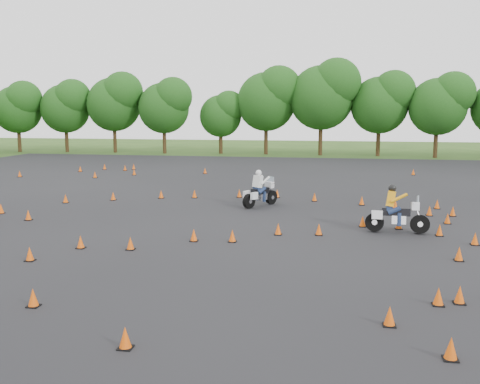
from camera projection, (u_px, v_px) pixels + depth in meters
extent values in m
plane|color=#2D5119|center=(223.00, 237.00, 21.20)|extent=(140.00, 140.00, 0.00)
plane|color=black|center=(247.00, 209.00, 27.04)|extent=(62.00, 62.00, 0.00)
cone|color=#E45209|center=(232.00, 236.00, 20.31)|extent=(0.26, 0.26, 0.45)
cone|color=#E45209|center=(437.00, 204.00, 27.20)|extent=(0.26, 0.26, 0.45)
cone|color=#E45209|center=(440.00, 230.00, 21.29)|extent=(0.26, 0.26, 0.45)
cone|color=#E45209|center=(438.00, 297.00, 13.68)|extent=(0.26, 0.26, 0.45)
cone|color=#E45209|center=(395.00, 205.00, 27.06)|extent=(0.26, 0.26, 0.45)
cone|color=#E45209|center=(413.00, 172.00, 41.50)|extent=(0.26, 0.26, 0.45)
cone|color=#E45209|center=(319.00, 230.00, 21.43)|extent=(0.26, 0.26, 0.45)
cone|color=#E45209|center=(278.00, 229.00, 21.48)|extent=(0.26, 0.26, 0.45)
cone|color=#E45209|center=(30.00, 254.00, 17.75)|extent=(0.26, 0.26, 0.45)
cone|color=#E45209|center=(20.00, 174.00, 40.32)|extent=(0.26, 0.26, 0.45)
cone|color=#E45209|center=(81.00, 242.00, 19.37)|extent=(0.26, 0.26, 0.45)
cone|color=#E45209|center=(130.00, 244.00, 19.17)|extent=(0.26, 0.26, 0.45)
cone|color=#E45209|center=(475.00, 239.00, 19.84)|extent=(0.26, 0.26, 0.45)
cone|color=#E45209|center=(460.00, 295.00, 13.81)|extent=(0.26, 0.26, 0.45)
cone|color=#E45209|center=(362.00, 201.00, 28.26)|extent=(0.26, 0.26, 0.45)
cone|color=#E45209|center=(453.00, 212.00, 25.28)|extent=(0.26, 0.26, 0.45)
cone|color=#E45209|center=(125.00, 168.00, 44.57)|extent=(0.26, 0.26, 0.45)
cone|color=#E45209|center=(260.00, 175.00, 39.69)|extent=(0.26, 0.26, 0.45)
cone|color=#E45209|center=(205.00, 171.00, 42.44)|extent=(0.26, 0.26, 0.45)
cone|color=#E45209|center=(239.00, 194.00, 30.78)|extent=(0.26, 0.26, 0.45)
cone|color=#E45209|center=(28.00, 215.00, 24.35)|extent=(0.26, 0.26, 0.45)
cone|color=#E45209|center=(194.00, 194.00, 30.62)|extent=(0.26, 0.26, 0.45)
cone|color=#E45209|center=(33.00, 298.00, 13.60)|extent=(0.26, 0.26, 0.45)
cone|color=#E45209|center=(161.00, 194.00, 30.46)|extent=(0.26, 0.26, 0.45)
cone|color=#E45209|center=(390.00, 316.00, 12.38)|extent=(0.26, 0.26, 0.45)
cone|color=#E45209|center=(125.00, 338.00, 11.20)|extent=(0.26, 0.26, 0.45)
cone|color=#E45209|center=(459.00, 254.00, 17.75)|extent=(0.26, 0.26, 0.45)
cone|color=#E45209|center=(66.00, 199.00, 28.97)|extent=(0.26, 0.26, 0.45)
cone|color=#E45209|center=(277.00, 194.00, 30.75)|extent=(0.26, 0.26, 0.45)
cone|color=#E45209|center=(134.00, 172.00, 41.47)|extent=(0.26, 0.26, 0.45)
cone|color=#E45209|center=(194.00, 235.00, 20.43)|extent=(0.26, 0.26, 0.45)
cone|color=#E45209|center=(113.00, 196.00, 29.80)|extent=(0.26, 0.26, 0.45)
cone|color=#E45209|center=(399.00, 224.00, 22.55)|extent=(0.26, 0.26, 0.45)
cone|color=#E45209|center=(105.00, 167.00, 45.45)|extent=(0.26, 0.26, 0.45)
cone|color=#E45209|center=(429.00, 211.00, 25.40)|extent=(0.26, 0.26, 0.45)
cone|color=#E45209|center=(95.00, 175.00, 39.74)|extent=(0.26, 0.26, 0.45)
cone|color=#E45209|center=(134.00, 167.00, 45.53)|extent=(0.26, 0.26, 0.45)
cone|color=#E45209|center=(448.00, 219.00, 23.59)|extent=(0.26, 0.26, 0.45)
cone|color=#E45209|center=(315.00, 197.00, 29.48)|extent=(0.26, 0.26, 0.45)
cone|color=#E45209|center=(80.00, 169.00, 43.83)|extent=(0.26, 0.26, 0.45)
cone|color=#E45209|center=(1.00, 209.00, 25.94)|extent=(0.26, 0.26, 0.45)
cone|color=#E45209|center=(363.00, 222.00, 22.99)|extent=(0.26, 0.26, 0.45)
cone|color=#E45209|center=(451.00, 349.00, 10.69)|extent=(0.26, 0.26, 0.45)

